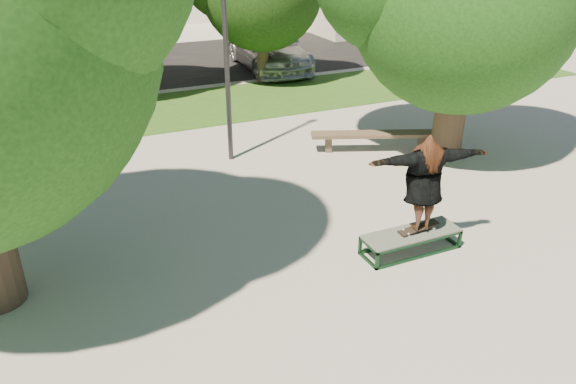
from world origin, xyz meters
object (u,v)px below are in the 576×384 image
car_grey (95,48)px  lamppost (225,29)px  car_dark (19,61)px  car_silver_b (268,48)px  bench (376,136)px  grind_box (411,242)px

car_grey → lamppost: bearing=-77.9°
car_dark → car_grey: (2.81, 1.19, 0.01)m
lamppost → car_dark: size_ratio=1.35×
car_silver_b → lamppost: bearing=-115.0°
bench → car_grey: car_grey is taller
car_dark → grind_box: bearing=-73.1°
grind_box → car_silver_b: size_ratio=0.33×
car_dark → car_silver_b: car_silver_b is taller
bench → car_dark: size_ratio=0.70×
grind_box → bench: (2.03, 4.40, 0.23)m
lamppost → car_dark: lamppost is taller
grind_box → car_silver_b: car_silver_b is taller
lamppost → bench: lamppost is taller
lamppost → grind_box: size_ratio=3.39×
car_dark → car_silver_b: (9.05, -1.81, 0.05)m
car_grey → car_silver_b: bearing=-22.1°
bench → car_silver_b: bearing=106.2°
grind_box → car_grey: 17.24m
bench → car_grey: (-5.26, 12.53, 0.34)m
bench → car_silver_b: 9.59m
car_grey → car_dark: bearing=-153.5°
bench → car_silver_b: size_ratio=0.58×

